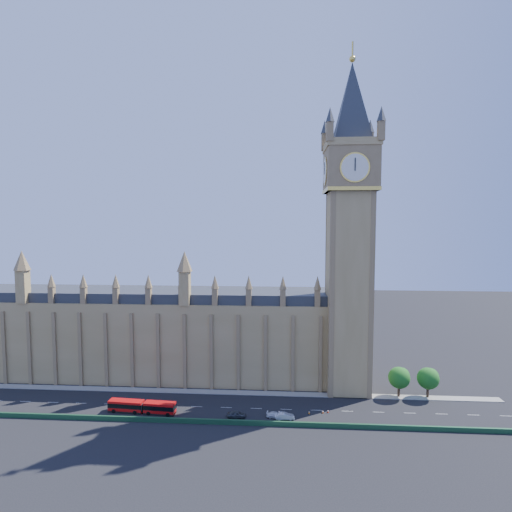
# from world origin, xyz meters

# --- Properties ---
(ground) EXTENTS (400.00, 400.00, 0.00)m
(ground) POSITION_xyz_m (0.00, 0.00, 0.00)
(ground) COLOR black
(ground) RESTS_ON ground
(palace_westminster) EXTENTS (120.00, 20.00, 28.00)m
(palace_westminster) POSITION_xyz_m (-25.00, 22.00, 13.86)
(palace_westminster) COLOR #987F4A
(palace_westminster) RESTS_ON ground
(elizabeth_tower) EXTENTS (20.59, 20.59, 105.00)m
(elizabeth_tower) POSITION_xyz_m (38.00, 13.99, 54.56)
(elizabeth_tower) COLOR #987F4A
(elizabeth_tower) RESTS_ON ground
(bridge_parapet) EXTENTS (160.00, 0.60, 1.20)m
(bridge_parapet) POSITION_xyz_m (0.00, -9.00, 0.60)
(bridge_parapet) COLOR #1E4C2D
(bridge_parapet) RESTS_ON ground
(kerb_north) EXTENTS (160.00, 3.00, 0.16)m
(kerb_north) POSITION_xyz_m (0.00, 9.50, 0.08)
(kerb_north) COLOR gray
(kerb_north) RESTS_ON ground
(tree_east_near) EXTENTS (6.00, 6.00, 8.50)m
(tree_east_near) POSITION_xyz_m (52.22, 10.08, 5.64)
(tree_east_near) COLOR #382619
(tree_east_near) RESTS_ON ground
(tree_east_far) EXTENTS (6.00, 6.00, 8.50)m
(tree_east_far) POSITION_xyz_m (60.22, 10.08, 5.64)
(tree_east_far) COLOR #382619
(tree_east_far) RESTS_ON ground
(red_bus) EXTENTS (17.87, 3.91, 3.01)m
(red_bus) POSITION_xyz_m (-17.43, -4.29, 1.59)
(red_bus) COLOR red
(red_bus) RESTS_ON ground
(car_grey) EXTENTS (4.86, 2.31, 1.60)m
(car_grey) POSITION_xyz_m (7.39, -5.34, 0.80)
(car_grey) COLOR #3B3E42
(car_grey) RESTS_ON ground
(car_silver) EXTENTS (4.92, 2.14, 1.57)m
(car_silver) POSITION_xyz_m (19.61, -5.37, 0.79)
(car_silver) COLOR #B7BAC0
(car_silver) RESTS_ON ground
(car_white) EXTENTS (4.98, 2.53, 1.38)m
(car_white) POSITION_xyz_m (17.37, -4.86, 0.69)
(car_white) COLOR silver
(car_white) RESTS_ON ground
(cone_a) EXTENTS (0.57, 0.57, 0.77)m
(cone_a) POSITION_xyz_m (18.15, -2.47, 0.38)
(cone_a) COLOR black
(cone_a) RESTS_ON ground
(cone_b) EXTENTS (0.46, 0.46, 0.72)m
(cone_b) POSITION_xyz_m (25.90, -2.15, 0.35)
(cone_b) COLOR black
(cone_b) RESTS_ON ground
(cone_c) EXTENTS (0.55, 0.55, 0.74)m
(cone_c) POSITION_xyz_m (30.85, -1.18, 0.36)
(cone_c) COLOR black
(cone_c) RESTS_ON ground
(cone_d) EXTENTS (0.59, 0.59, 0.72)m
(cone_d) POSITION_xyz_m (29.46, -1.55, 0.36)
(cone_d) COLOR black
(cone_d) RESTS_ON ground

